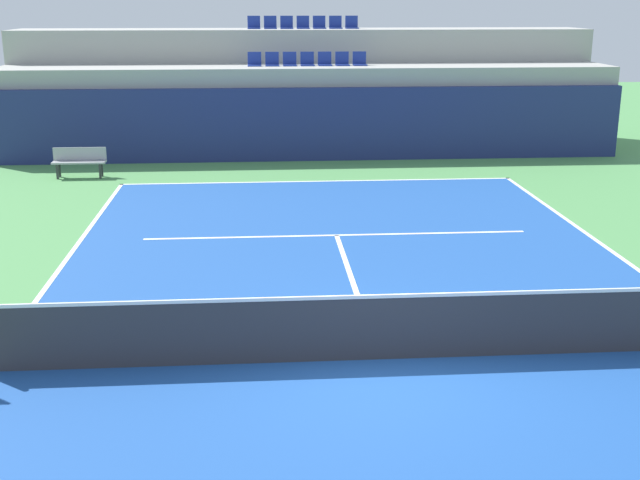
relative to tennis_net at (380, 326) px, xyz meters
name	(u,v)px	position (x,y,z in m)	size (l,w,h in m)	color
ground_plane	(379,360)	(0.00, 0.00, -0.51)	(80.00, 80.00, 0.00)	#4C8C4C
court_surface	(379,359)	(0.00, 0.00, -0.50)	(11.00, 24.00, 0.01)	#1E4C99
baseline_far	(318,181)	(0.00, 11.95, -0.50)	(11.00, 0.10, 0.00)	white
service_line_far	(337,235)	(0.00, 6.40, -0.50)	(8.26, 0.10, 0.00)	white
centre_service_line	(354,284)	(0.00, 3.20, -0.50)	(0.10, 6.40, 0.00)	white
back_wall	(310,124)	(0.00, 15.21, 0.63)	(19.92, 0.30, 2.29)	navy
stands_tier_lower	(308,110)	(0.00, 16.56, 0.92)	(19.92, 2.40, 2.86)	#9E9E99
stands_tier_upper	(304,86)	(0.00, 18.96, 1.47)	(19.92, 2.40, 3.95)	#9E9E99
seating_row_lower	(307,62)	(0.00, 16.65, 2.47)	(3.88, 0.44, 0.44)	navy
seating_row_upper	(303,25)	(0.00, 19.05, 3.57)	(3.88, 0.44, 0.44)	navy
tennis_net	(380,326)	(0.00, 0.00, 0.00)	(11.08, 0.08, 1.07)	black
player_bench	(79,160)	(-6.78, 13.07, 0.00)	(1.50, 0.40, 0.85)	#99999E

